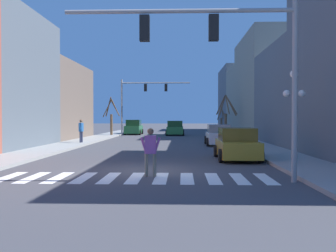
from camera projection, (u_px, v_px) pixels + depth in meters
ground_plane at (141, 171)px, 15.52m from camera, size 240.00×240.00×0.00m
sidewalk_right at (315, 170)px, 15.27m from camera, size 2.60×90.00×0.15m
building_row_right at (275, 90)px, 40.36m from camera, size 6.00×62.41×10.71m
crosswalk_stripes at (135, 178)px, 13.62m from camera, size 9.45×2.60×0.01m
traffic_signal_near at (224, 47)px, 12.72m from camera, size 7.57×0.28×5.96m
traffic_signal_far at (142, 94)px, 44.56m from camera, size 7.85×0.28×6.43m
street_lamp_right_corner at (294, 97)px, 16.72m from camera, size 0.95×0.36×3.99m
car_at_intersection at (219, 135)px, 29.73m from camera, size 2.01×4.23×1.58m
car_parked_right_mid at (134, 128)px, 48.39m from camera, size 2.06×4.53×1.81m
car_driving_toward_lane at (237, 145)px, 19.58m from camera, size 2.07×4.35×1.59m
car_parked_left_mid at (175, 128)px, 46.35m from camera, size 2.14×4.14×1.71m
pedestrian_crossing_street at (81, 129)px, 30.60m from camera, size 0.30×0.78×1.80m
pedestrian_on_left_sidewalk at (150, 148)px, 13.96m from camera, size 0.74×0.23×1.73m
street_tree_left_far at (226, 115)px, 43.72m from camera, size 2.17×2.55×4.47m
street_tree_right_far at (221, 121)px, 49.68m from camera, size 1.17×1.66×3.40m
street_tree_right_mid at (111, 118)px, 44.03m from camera, size 1.97×1.51×4.27m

